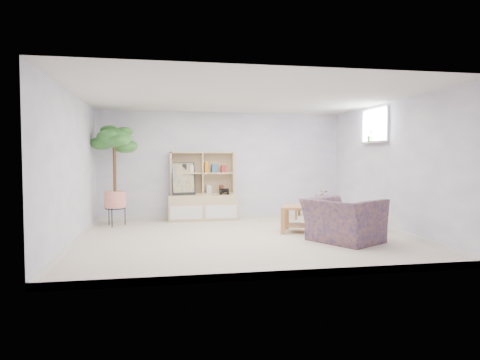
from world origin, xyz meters
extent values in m
cube|color=beige|center=(0.00, 0.00, 0.00)|extent=(5.50, 5.00, 0.01)
cube|color=silver|center=(0.00, 0.00, 2.40)|extent=(5.50, 5.00, 0.01)
cube|color=#B7B4D9|center=(0.00, 2.50, 1.20)|extent=(5.50, 0.01, 2.40)
cube|color=#B7B4D9|center=(0.00, -2.50, 1.20)|extent=(5.50, 0.01, 2.40)
cube|color=#B7B4D9|center=(-2.75, 0.00, 1.20)|extent=(0.01, 5.00, 2.40)
cube|color=#B7B4D9|center=(2.75, 0.00, 1.20)|extent=(0.01, 5.00, 2.40)
cube|color=silver|center=(2.67, 0.60, 1.68)|extent=(0.14, 1.00, 0.04)
imported|color=#1D651D|center=(1.51, 0.25, 0.64)|extent=(0.35, 0.34, 0.30)
imported|color=navy|center=(1.54, -0.62, 0.41)|extent=(1.38, 1.44, 0.82)
imported|color=#1E6422|center=(2.67, 0.70, 1.82)|extent=(0.16, 0.15, 0.23)
camera|label=1|loc=(-1.37, -7.13, 1.38)|focal=32.00mm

